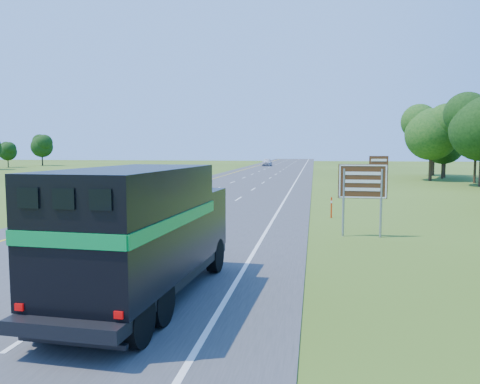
{
  "coord_description": "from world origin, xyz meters",
  "views": [
    {
      "loc": [
        7.75,
        -7.36,
        3.98
      ],
      "look_at": [
        3.93,
        16.54,
        1.75
      ],
      "focal_mm": 35.0,
      "sensor_mm": 36.0,
      "label": 1
    }
  ],
  "objects_px": {
    "white_suv": "(190,182)",
    "far_car": "(267,162)",
    "horse_truck": "(144,230)",
    "exit_sign": "(364,185)"
  },
  "relations": [
    {
      "from": "far_car",
      "to": "exit_sign",
      "type": "distance_m",
      "value": 87.85
    },
    {
      "from": "horse_truck",
      "to": "white_suv",
      "type": "distance_m",
      "value": 32.17
    },
    {
      "from": "horse_truck",
      "to": "white_suv",
      "type": "bearing_deg",
      "value": 106.09
    },
    {
      "from": "white_suv",
      "to": "far_car",
      "type": "relative_size",
      "value": 1.22
    },
    {
      "from": "white_suv",
      "to": "far_car",
      "type": "distance_m",
      "value": 65.78
    },
    {
      "from": "horse_truck",
      "to": "white_suv",
      "type": "xyz_separation_m",
      "value": [
        -7.27,
        31.32,
        -0.99
      ]
    },
    {
      "from": "white_suv",
      "to": "exit_sign",
      "type": "xyz_separation_m",
      "value": [
        13.77,
        -21.06,
        1.48
      ]
    },
    {
      "from": "exit_sign",
      "to": "white_suv",
      "type": "bearing_deg",
      "value": 124.63
    },
    {
      "from": "horse_truck",
      "to": "far_car",
      "type": "xyz_separation_m",
      "value": [
        -6.66,
        97.1,
        -0.99
      ]
    },
    {
      "from": "white_suv",
      "to": "horse_truck",
      "type": "bearing_deg",
      "value": -81.4
    }
  ]
}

